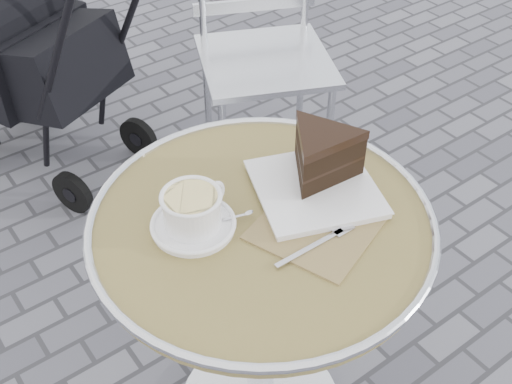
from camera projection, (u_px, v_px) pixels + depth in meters
cafe_table at (261, 273)px, 1.42m from camera, size 0.72×0.72×0.74m
cappuccino_set at (193, 213)px, 1.27m from camera, size 0.19×0.17×0.09m
cake_plate_set at (320, 163)px, 1.35m from camera, size 0.39×0.38×0.13m
bistro_chair at (259, 21)px, 2.24m from camera, size 0.59×0.59×0.98m
baby_stroller at (21, 61)px, 2.37m from camera, size 0.75×1.01×0.96m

